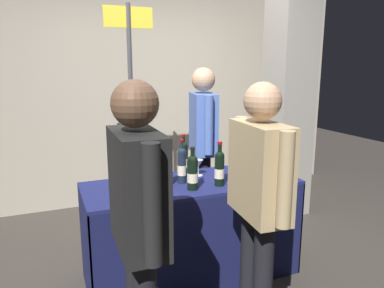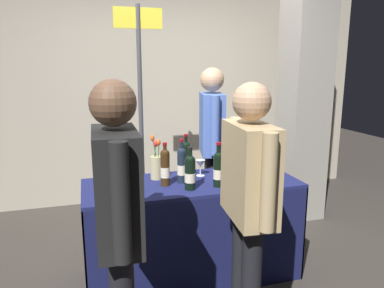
{
  "view_description": "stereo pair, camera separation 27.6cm",
  "coord_description": "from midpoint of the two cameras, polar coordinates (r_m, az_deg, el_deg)",
  "views": [
    {
      "loc": [
        -1.03,
        -2.5,
        1.67
      ],
      "look_at": [
        0.0,
        0.0,
        1.09
      ],
      "focal_mm": 34.15,
      "sensor_mm": 36.0,
      "label": 1
    },
    {
      "loc": [
        -0.77,
        -2.6,
        1.67
      ],
      "look_at": [
        0.0,
        0.0,
        1.09
      ],
      "focal_mm": 34.15,
      "sensor_mm": 36.0,
      "label": 2
    }
  ],
  "objects": [
    {
      "name": "booth_signpost",
      "position": [
        3.54,
        -5.85,
        6.79
      ],
      "size": [
        0.45,
        0.04,
        2.23
      ],
      "color": "#47474C",
      "rests_on": "ground_plane"
    },
    {
      "name": "display_bottle_4",
      "position": [
        2.99,
        1.69,
        -2.18
      ],
      "size": [
        0.08,
        0.08,
        0.34
      ],
      "color": "black",
      "rests_on": "tasting_table"
    },
    {
      "name": "wine_glass_mid",
      "position": [
        2.92,
        15.15,
        -3.95
      ],
      "size": [
        0.07,
        0.07,
        0.13
      ],
      "color": "silver",
      "rests_on": "tasting_table"
    },
    {
      "name": "wine_glass_near_vendor",
      "position": [
        2.97,
        3.98,
        -3.21
      ],
      "size": [
        0.08,
        0.08,
        0.13
      ],
      "color": "silver",
      "rests_on": "tasting_table"
    },
    {
      "name": "back_partition",
      "position": [
        4.59,
        -5.21,
        8.51
      ],
      "size": [
        5.69,
        0.12,
        2.78
      ],
      "primitive_type": "cube",
      "color": "#B2A893",
      "rests_on": "ground_plane"
    },
    {
      "name": "concrete_pillar",
      "position": [
        4.18,
        19.08,
        9.96
      ],
      "size": [
        0.43,
        0.43,
        3.13
      ],
      "primitive_type": "cube",
      "color": "gray",
      "rests_on": "ground_plane"
    },
    {
      "name": "display_bottle_2",
      "position": [
        2.78,
        1.2,
        -3.25
      ],
      "size": [
        0.07,
        0.07,
        0.34
      ],
      "color": "#192333",
      "rests_on": "tasting_table"
    },
    {
      "name": "ground_plane",
      "position": [
        3.18,
        2.64,
        -19.68
      ],
      "size": [
        12.0,
        12.0,
        0.0
      ],
      "primitive_type": "plane",
      "color": "#38332D"
    },
    {
      "name": "display_bottle_0",
      "position": [
        3.04,
        14.1,
        -2.36
      ],
      "size": [
        0.08,
        0.08,
        0.33
      ],
      "color": "#192333",
      "rests_on": "tasting_table"
    },
    {
      "name": "display_bottle_1",
      "position": [
        2.71,
        7.05,
        -3.82
      ],
      "size": [
        0.07,
        0.07,
        0.34
      ],
      "color": "black",
      "rests_on": "tasting_table"
    },
    {
      "name": "featured_wine_bottle",
      "position": [
        2.72,
        -1.32,
        -3.62
      ],
      "size": [
        0.07,
        0.07,
        0.33
      ],
      "color": "#38230F",
      "rests_on": "tasting_table"
    },
    {
      "name": "tasting_table",
      "position": [
        2.93,
        2.75,
        -10.72
      ],
      "size": [
        1.66,
        0.64,
        0.79
      ],
      "color": "#191E51",
      "rests_on": "ground_plane"
    },
    {
      "name": "vendor_presenter",
      "position": [
        3.59,
        5.28,
        1.27
      ],
      "size": [
        0.3,
        0.6,
        1.66
      ],
      "rotation": [
        0.0,
        0.0,
        -1.8
      ],
      "color": "black",
      "rests_on": "ground_plane"
    },
    {
      "name": "taster_foreground_left",
      "position": [
        1.83,
        -7.25,
        -10.48
      ],
      "size": [
        0.22,
        0.62,
        1.61
      ],
      "rotation": [
        0.0,
        0.0,
        1.55
      ],
      "color": "black",
      "rests_on": "ground_plane"
    },
    {
      "name": "taster_foreground_right",
      "position": [
        2.19,
        12.47,
        -7.29
      ],
      "size": [
        0.25,
        0.63,
        1.59
      ],
      "rotation": [
        0.0,
        0.0,
        1.48
      ],
      "color": "black",
      "rests_on": "ground_plane"
    },
    {
      "name": "flower_vase",
      "position": [
        2.89,
        -2.87,
        -3.37
      ],
      "size": [
        0.1,
        0.1,
        0.35
      ],
      "color": "tan",
      "rests_on": "tasting_table"
    },
    {
      "name": "display_bottle_3",
      "position": [
        2.63,
        2.71,
        -4.41
      ],
      "size": [
        0.08,
        0.08,
        0.32
      ],
      "color": "black",
      "rests_on": "tasting_table"
    }
  ]
}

